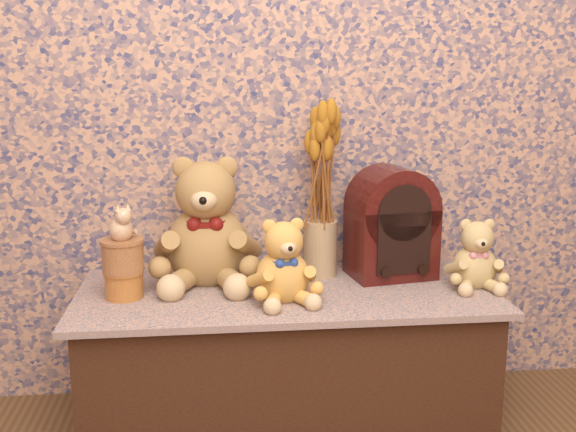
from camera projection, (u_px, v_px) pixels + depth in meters
name	position (u px, v px, depth m)	size (l,w,h in m)	color
display_shelf	(286.00, 357.00, 2.11)	(1.26, 0.56, 0.44)	#334A68
teddy_large	(207.00, 215.00, 2.10)	(0.34, 0.40, 0.43)	#A0753E
teddy_medium	(283.00, 256.00, 1.95)	(0.21, 0.25, 0.26)	#C88838
teddy_small	(475.00, 250.00, 2.07)	(0.18, 0.22, 0.23)	tan
cathedral_radio	(391.00, 222.00, 2.16)	(0.26, 0.19, 0.36)	#350C09
ceramic_vase	(320.00, 248.00, 2.19)	(0.11, 0.11, 0.18)	tan
dried_stalks	(321.00, 161.00, 2.13)	(0.20, 0.20, 0.38)	#B06B1C
biscuit_tin_lower	(124.00, 284.00, 1.98)	(0.11, 0.11, 0.08)	gold
biscuit_tin_upper	(123.00, 256.00, 1.96)	(0.12, 0.12, 0.09)	tan
cat_figurine	(121.00, 221.00, 1.94)	(0.08, 0.09, 0.11)	silver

